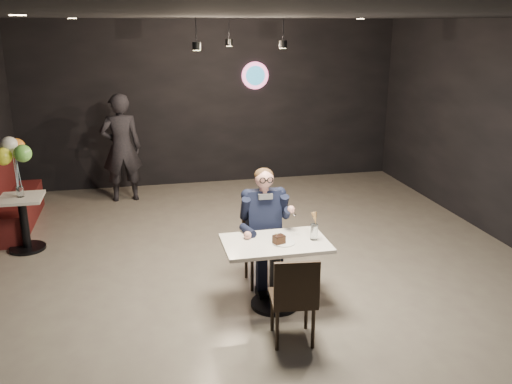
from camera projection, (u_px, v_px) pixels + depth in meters
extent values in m
plane|color=gray|center=(270.00, 288.00, 6.29)|extent=(9.00, 9.00, 0.00)
cube|color=black|center=(236.00, 27.00, 7.29)|extent=(1.40, 1.20, 0.36)
cube|color=white|center=(275.00, 274.00, 5.78)|extent=(1.10, 0.70, 0.75)
cube|color=black|center=(263.00, 247.00, 6.27)|extent=(0.42, 0.46, 0.92)
cube|color=black|center=(293.00, 296.00, 5.14)|extent=(0.47, 0.51, 0.92)
cube|color=black|center=(263.00, 226.00, 6.19)|extent=(0.60, 0.80, 1.44)
cylinder|color=white|center=(284.00, 243.00, 5.63)|extent=(0.24, 0.24, 0.01)
cube|color=black|center=(279.00, 240.00, 5.59)|extent=(0.14, 0.12, 0.08)
ellipsoid|color=#297D32|center=(282.00, 236.00, 5.57)|extent=(0.05, 0.04, 0.01)
cylinder|color=silver|center=(314.00, 232.00, 5.70)|extent=(0.08, 0.08, 0.17)
cone|color=tan|center=(315.00, 218.00, 5.65)|extent=(0.08, 0.08, 0.12)
cube|color=#4B1013|center=(14.00, 195.00, 8.07)|extent=(0.48, 1.92, 0.96)
cube|color=white|center=(25.00, 226.00, 7.24)|extent=(0.55, 0.55, 0.68)
cylinder|color=silver|center=(20.00, 192.00, 7.10)|extent=(0.09, 0.09, 0.14)
cube|color=#F8FF35|center=(16.00, 161.00, 6.97)|extent=(0.41, 0.41, 0.68)
imported|color=black|center=(121.00, 148.00, 9.12)|extent=(0.71, 0.50, 1.84)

